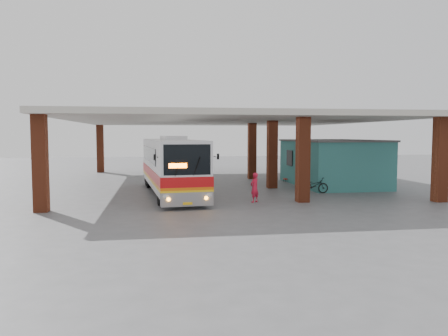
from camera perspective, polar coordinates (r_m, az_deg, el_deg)
name	(u,v)px	position (r m, az deg, el deg)	size (l,w,h in m)	color
ground	(235,195)	(24.98, 1.39, -3.56)	(90.00, 90.00, 0.00)	#515154
brick_columns	(242,153)	(29.95, 2.40, 1.93)	(20.10, 21.60, 4.35)	maroon
canopy_roof	(225,120)	(31.25, 0.19, 6.30)	(21.00, 23.00, 0.30)	beige
shop_building	(332,162)	(30.80, 13.90, 0.73)	(5.20, 8.20, 3.11)	#317B71
coach_bus	(171,165)	(25.41, -6.91, 0.35)	(3.50, 11.77, 3.38)	silver
motorcycle	(314,185)	(26.11, 11.63, -2.25)	(0.63, 1.82, 0.95)	black
pedestrian	(255,188)	(22.30, 4.01, -2.56)	(0.55, 0.36, 1.52)	red
red_chair	(288,177)	(32.22, 8.35, -1.17)	(0.44, 0.44, 0.79)	red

